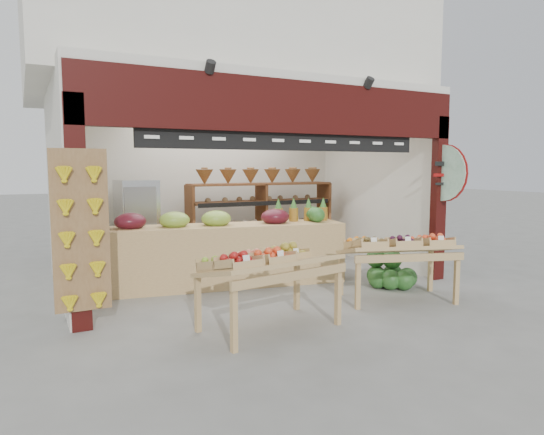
{
  "coord_description": "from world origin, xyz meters",
  "views": [
    {
      "loc": [
        -3.29,
        -6.8,
        1.85
      ],
      "look_at": [
        0.13,
        -0.2,
        1.07
      ],
      "focal_mm": 32.0,
      "sensor_mm": 36.0,
      "label": 1
    }
  ],
  "objects": [
    {
      "name": "ground",
      "position": [
        0.0,
        0.0,
        0.0
      ],
      "size": [
        60.0,
        60.0,
        0.0
      ],
      "primitive_type": "plane",
      "color": "slate",
      "rests_on": "ground"
    },
    {
      "name": "shop_structure",
      "position": [
        0.0,
        1.61,
        3.92
      ],
      "size": [
        6.36,
        5.12,
        5.4
      ],
      "color": "silver",
      "rests_on": "ground"
    },
    {
      "name": "banana_board",
      "position": [
        -2.73,
        -1.17,
        1.12
      ],
      "size": [
        0.6,
        0.15,
        1.8
      ],
      "color": "olive",
      "rests_on": "ground"
    },
    {
      "name": "gift_sign",
      "position": [
        2.75,
        -1.15,
        1.75
      ],
      "size": [
        0.04,
        0.93,
        0.92
      ],
      "color": "#C2F4D7",
      "rests_on": "ground"
    },
    {
      "name": "back_shelving",
      "position": [
        0.8,
        1.52,
        1.16
      ],
      "size": [
        2.91,
        0.48,
        1.8
      ],
      "color": "brown",
      "rests_on": "ground"
    },
    {
      "name": "refrigerator",
      "position": [
        -1.54,
        1.63,
        0.81
      ],
      "size": [
        0.68,
        0.68,
        1.62
      ],
      "primitive_type": "cube",
      "rotation": [
        0.0,
        0.0,
        0.09
      ],
      "color": "silver",
      "rests_on": "ground"
    },
    {
      "name": "cardboard_stack",
      "position": [
        -1.74,
        0.75,
        0.22
      ],
      "size": [
        0.95,
        0.69,
        0.6
      ],
      "color": "beige",
      "rests_on": "ground"
    },
    {
      "name": "mid_counter",
      "position": [
        -0.55,
        0.16,
        0.52
      ],
      "size": [
        3.89,
        1.39,
        1.18
      ],
      "color": "tan",
      "rests_on": "ground"
    },
    {
      "name": "display_table_left",
      "position": [
        -0.93,
        -1.97,
        0.77
      ],
      "size": [
        1.68,
        1.11,
        1.0
      ],
      "color": "tan",
      "rests_on": "ground"
    },
    {
      "name": "display_table_right",
      "position": [
        1.31,
        -1.72,
        0.76
      ],
      "size": [
        1.69,
        1.27,
        0.97
      ],
      "color": "tan",
      "rests_on": "ground"
    },
    {
      "name": "watermelon_pile",
      "position": [
        1.7,
        -1.11,
        0.22
      ],
      "size": [
        0.74,
        0.77,
        0.58
      ],
      "color": "#174518",
      "rests_on": "ground"
    }
  ]
}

